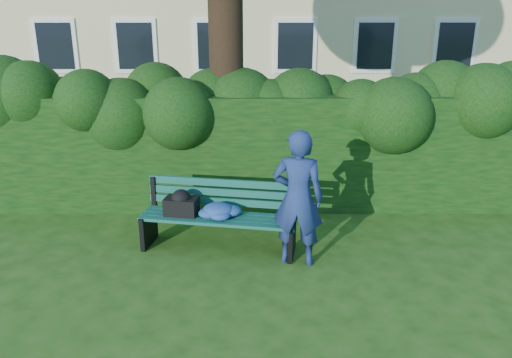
{
  "coord_description": "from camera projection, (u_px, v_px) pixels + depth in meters",
  "views": [
    {
      "loc": [
        -0.01,
        -5.48,
        3.01
      ],
      "look_at": [
        0.0,
        0.6,
        0.95
      ],
      "focal_mm": 35.0,
      "sensor_mm": 36.0,
      "label": 1
    }
  ],
  "objects": [
    {
      "name": "ground",
      "position": [
        256.0,
        267.0,
        6.16
      ],
      "size": [
        80.0,
        80.0,
        0.0
      ],
      "primitive_type": "plane",
      "color": "#234811",
      "rests_on": "ground"
    },
    {
      "name": "hedge",
      "position": [
        256.0,
        150.0,
        7.95
      ],
      "size": [
        10.0,
        1.0,
        1.8
      ],
      "color": "black",
      "rests_on": "ground"
    },
    {
      "name": "park_bench",
      "position": [
        212.0,
        213.0,
        6.52
      ],
      "size": [
        2.1,
        0.9,
        0.89
      ],
      "rotation": [
        0.0,
        0.0,
        -0.18
      ],
      "color": "#0F4F46",
      "rests_on": "ground"
    },
    {
      "name": "man_reading",
      "position": [
        298.0,
        198.0,
        6.02
      ],
      "size": [
        0.69,
        0.53,
        1.71
      ],
      "primitive_type": "imported",
      "rotation": [
        0.0,
        0.0,
        2.94
      ],
      "color": "navy",
      "rests_on": "ground"
    }
  ]
}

